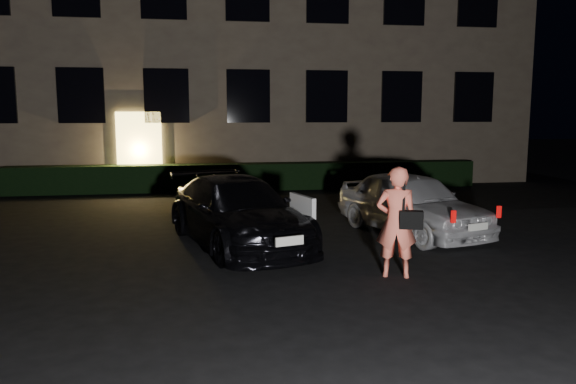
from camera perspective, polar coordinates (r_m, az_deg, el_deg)
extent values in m
plane|color=black|center=(8.04, 3.05, -9.98)|extent=(80.00, 80.00, 0.00)
cube|color=brown|center=(22.80, -5.05, 16.95)|extent=(20.00, 8.00, 12.00)
cube|color=#EAC95E|center=(18.55, -14.85, 4.01)|extent=(1.40, 0.10, 2.50)
cube|color=black|center=(18.76, -20.28, 9.18)|extent=(1.40, 0.10, 1.70)
cube|color=black|center=(18.44, -12.23, 9.52)|extent=(1.40, 0.10, 1.70)
cube|color=black|center=(18.49, -4.04, 9.68)|extent=(1.40, 0.10, 1.70)
cube|color=black|center=(18.89, 3.95, 9.65)|extent=(1.40, 0.10, 1.70)
cube|color=black|center=(19.63, 11.47, 9.45)|extent=(1.40, 0.10, 1.70)
cube|color=black|center=(20.68, 18.32, 9.13)|extent=(1.40, 0.10, 1.70)
cube|color=black|center=(21.00, 18.73, 17.88)|extent=(1.40, 0.10, 1.70)
cube|color=black|center=(18.16, -3.84, 1.57)|extent=(15.00, 0.70, 0.85)
imported|color=black|center=(10.59, -5.14, -2.02)|extent=(2.94, 4.70, 1.27)
cube|color=white|center=(10.21, 1.47, -1.51)|extent=(0.33, 0.89, 0.42)
cube|color=silver|center=(8.56, 0.15, -4.99)|extent=(0.46, 0.17, 0.14)
imported|color=silver|center=(11.81, 12.42, -1.08)|extent=(2.59, 4.07, 1.29)
cube|color=red|center=(10.10, 16.46, -2.43)|extent=(0.09, 0.07, 0.22)
cube|color=red|center=(10.86, 20.64, -1.90)|extent=(0.09, 0.07, 0.22)
cube|color=silver|center=(10.48, 18.76, -3.35)|extent=(0.42, 0.17, 0.13)
imported|color=#FF725A|center=(8.65, 10.94, -3.01)|extent=(0.71, 0.57, 1.70)
cube|color=black|center=(8.54, 12.40, -2.77)|extent=(0.38, 0.25, 0.27)
cube|color=black|center=(8.50, 11.69, -0.17)|extent=(0.05, 0.07, 0.53)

